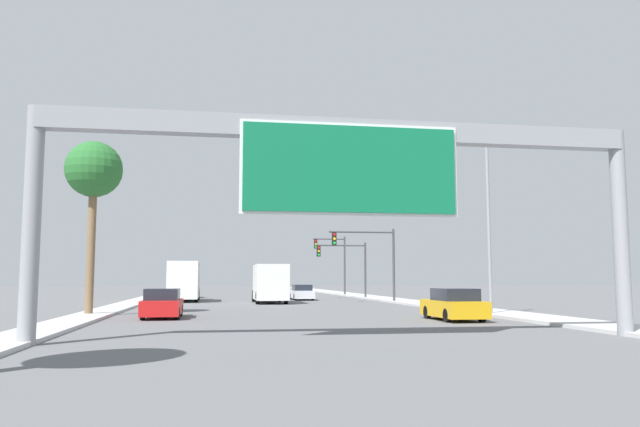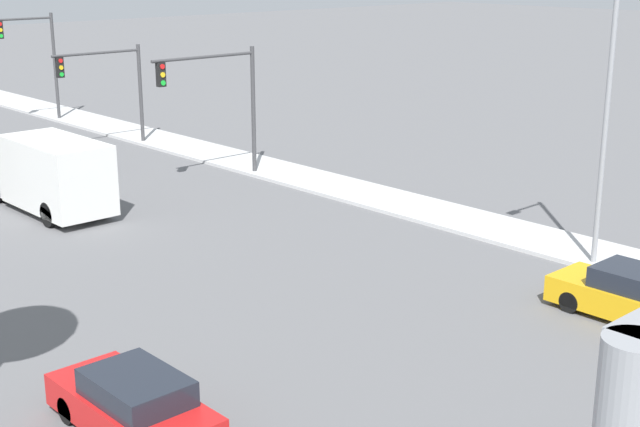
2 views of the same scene
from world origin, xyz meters
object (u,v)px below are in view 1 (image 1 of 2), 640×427
object	(u,v)px
traffic_light_near_intersection	(372,251)
street_lamp_right	(484,213)
car_mid_center	(302,293)
traffic_light_far_intersection	(335,256)
car_near_center	(189,291)
sign_gantry	(350,165)
truck_box_primary	(184,281)
car_near_right	(454,305)
traffic_light_mid_block	(348,260)
palm_tree_background	(94,173)
car_far_left	(162,304)
truck_box_secondary	(270,283)

from	to	relation	value
traffic_light_near_intersection	street_lamp_right	size ratio (longest dim) A/B	0.64
car_mid_center	traffic_light_far_intersection	bearing A→B (deg)	66.61
car_near_center	street_lamp_right	bearing A→B (deg)	-63.09
sign_gantry	truck_box_primary	bearing A→B (deg)	101.20
car_near_right	truck_box_primary	size ratio (longest dim) A/B	0.51
car_near_center	traffic_light_mid_block	distance (m)	16.70
car_near_center	traffic_light_far_intersection	bearing A→B (deg)	15.68
car_near_right	traffic_light_near_intersection	distance (m)	21.69
sign_gantry	traffic_light_mid_block	distance (m)	41.03
palm_tree_background	street_lamp_right	xyz separation A→B (m)	(21.09, -3.08, -2.16)
car_near_right	street_lamp_right	xyz separation A→B (m)	(3.10, 3.14, 4.84)
palm_tree_background	car_mid_center	bearing A→B (deg)	56.73
car_far_left	palm_tree_background	xyz separation A→B (m)	(-3.99, 2.17, 7.02)
car_near_right	truck_box_secondary	bearing A→B (deg)	107.71
car_mid_center	street_lamp_right	bearing A→B (deg)	-75.30
car_near_center	palm_tree_background	world-z (taller)	palm_tree_background
truck_box_secondary	traffic_light_far_intersection	xyz separation A→B (m)	(9.15, 19.45, 2.90)
car_near_center	traffic_light_far_intersection	distance (m)	17.19
traffic_light_mid_block	truck_box_secondary	bearing A→B (deg)	-131.87
car_far_left	palm_tree_background	size ratio (longest dim) A/B	0.48
car_near_right	traffic_light_far_intersection	world-z (taller)	traffic_light_far_intersection
traffic_light_far_intersection	palm_tree_background	distance (m)	40.63
truck_box_secondary	traffic_light_mid_block	bearing A→B (deg)	48.13
traffic_light_far_intersection	street_lamp_right	distance (m)	38.25
sign_gantry	truck_box_secondary	xyz separation A→B (m)	(0.00, 30.65, -4.22)
car_near_right	truck_box_secondary	xyz separation A→B (m)	(-7.00, 21.92, 0.86)
truck_box_primary	palm_tree_background	world-z (taller)	palm_tree_background
traffic_light_mid_block	traffic_light_far_intersection	xyz separation A→B (m)	(0.68, 10.00, 0.67)
car_mid_center	traffic_light_mid_block	world-z (taller)	traffic_light_mid_block
car_near_center	truck_box_primary	size ratio (longest dim) A/B	0.48
car_near_right	traffic_light_near_intersection	world-z (taller)	traffic_light_near_intersection
traffic_light_mid_block	car_near_center	bearing A→B (deg)	160.54
car_mid_center	car_far_left	xyz separation A→B (m)	(-10.50, -24.26, 0.04)
car_near_center	truck_box_secondary	distance (m)	16.50
traffic_light_far_intersection	palm_tree_background	xyz separation A→B (m)	(-20.14, -35.14, 3.25)
traffic_light_far_intersection	truck_box_primary	bearing A→B (deg)	-137.62
car_far_left	street_lamp_right	bearing A→B (deg)	-3.03
car_far_left	car_near_right	bearing A→B (deg)	-16.13
car_far_left	traffic_light_far_intersection	bearing A→B (deg)	66.60
car_near_center	sign_gantry	bearing A→B (deg)	-81.27
car_near_right	palm_tree_background	xyz separation A→B (m)	(-17.99, 6.22, 7.01)
car_near_right	palm_tree_background	world-z (taller)	palm_tree_background
car_near_right	street_lamp_right	size ratio (longest dim) A/B	0.46
traffic_light_far_intersection	traffic_light_near_intersection	bearing A→B (deg)	-92.07
car_mid_center	car_near_right	world-z (taller)	car_near_right
truck_box_primary	street_lamp_right	world-z (taller)	street_lamp_right
car_near_center	palm_tree_background	size ratio (longest dim) A/B	0.45
truck_box_primary	palm_tree_background	distance (m)	21.64
truck_box_primary	truck_box_secondary	size ratio (longest dim) A/B	1.19
truck_box_primary	traffic_light_near_intersection	distance (m)	16.48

